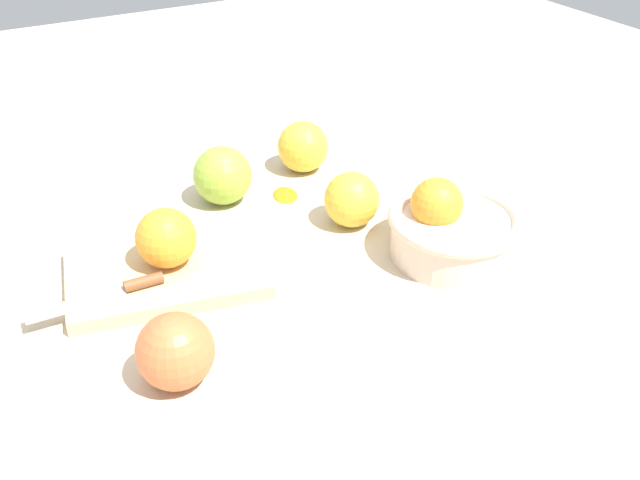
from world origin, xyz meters
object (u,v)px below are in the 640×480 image
(apple_mid_left, at_px, (352,200))
(apple_front_center, at_px, (222,176))
(bowl, at_px, (452,228))
(apple_front_left, at_px, (303,147))
(orange_on_board, at_px, (166,238))
(knife, at_px, (115,292))
(apple_back_right, at_px, (175,351))
(cutting_board, at_px, (166,272))

(apple_mid_left, relative_size, apple_front_center, 0.90)
(bowl, distance_m, apple_front_center, 0.33)
(apple_front_left, bearing_deg, apple_front_center, 12.67)
(orange_on_board, bearing_deg, knife, 22.84)
(apple_back_right, bearing_deg, cutting_board, -104.93)
(orange_on_board, relative_size, apple_mid_left, 0.97)
(apple_mid_left, height_order, apple_front_left, apple_front_left)
(knife, height_order, apple_back_right, apple_back_right)
(cutting_board, relative_size, orange_on_board, 3.20)
(apple_mid_left, distance_m, apple_front_left, 0.18)
(cutting_board, bearing_deg, apple_front_left, -148.02)
(cutting_board, bearing_deg, orange_on_board, -155.74)
(bowl, height_order, knife, bowl)
(bowl, relative_size, apple_back_right, 2.16)
(apple_front_left, bearing_deg, bowl, 99.92)
(apple_front_center, bearing_deg, orange_on_board, 47.31)
(orange_on_board, bearing_deg, apple_mid_left, 179.63)
(bowl, xyz_separation_m, apple_back_right, (0.38, 0.05, 0.00))
(apple_front_center, bearing_deg, bowl, 126.57)
(apple_back_right, bearing_deg, apple_front_left, -133.01)
(knife, height_order, apple_front_left, apple_front_left)
(bowl, xyz_separation_m, apple_front_left, (0.05, -0.30, 0.00))
(apple_mid_left, bearing_deg, knife, 5.13)
(cutting_board, distance_m, knife, 0.07)
(apple_mid_left, height_order, apple_back_right, apple_back_right)
(cutting_board, bearing_deg, apple_back_right, 75.07)
(apple_mid_left, bearing_deg, apple_front_center, -48.12)
(orange_on_board, height_order, apple_mid_left, orange_on_board)
(apple_mid_left, bearing_deg, apple_front_left, -96.09)
(apple_front_left, bearing_deg, cutting_board, 31.98)
(bowl, relative_size, cutting_board, 0.73)
(cutting_board, xyz_separation_m, apple_front_center, (-0.14, -0.14, 0.03))
(apple_mid_left, xyz_separation_m, apple_front_left, (-0.02, -0.18, 0.00))
(knife, bearing_deg, bowl, 166.61)
(cutting_board, distance_m, apple_back_right, 0.19)
(apple_back_right, bearing_deg, orange_on_board, -106.66)
(knife, relative_size, apple_front_center, 1.87)
(orange_on_board, relative_size, knife, 0.47)
(cutting_board, xyz_separation_m, knife, (0.07, 0.03, 0.01))
(bowl, distance_m, orange_on_board, 0.35)
(bowl, distance_m, apple_back_right, 0.39)
(knife, bearing_deg, apple_back_right, 97.91)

